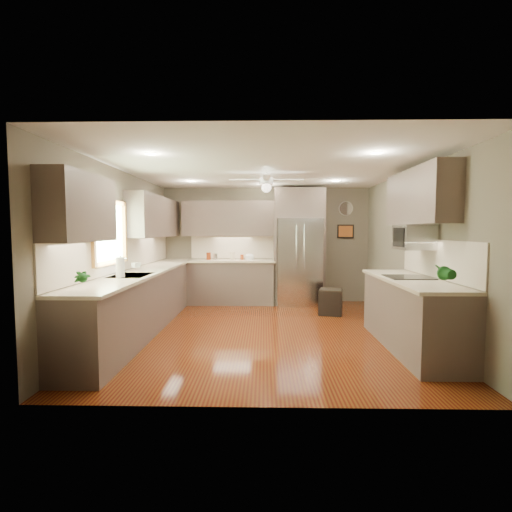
{
  "coord_description": "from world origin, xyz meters",
  "views": [
    {
      "loc": [
        -0.04,
        -5.7,
        1.58
      ],
      "look_at": [
        -0.17,
        0.6,
        1.14
      ],
      "focal_mm": 26.0,
      "sensor_mm": 36.0,
      "label": 1
    }
  ],
  "objects_px": {
    "potted_plant_left": "(81,277)",
    "bowl": "(250,259)",
    "canister_c": "(232,256)",
    "canister_a": "(209,256)",
    "canister_d": "(242,257)",
    "potted_plant_right": "(443,273)",
    "soap_bottle": "(136,265)",
    "canister_b": "(216,257)",
    "refrigerator": "(299,249)",
    "microwave": "(414,237)",
    "paper_towel": "(120,267)",
    "stool": "(331,302)"
  },
  "relations": [
    {
      "from": "canister_a",
      "to": "canister_d",
      "type": "distance_m",
      "value": 0.72
    },
    {
      "from": "bowl",
      "to": "paper_towel",
      "type": "bearing_deg",
      "value": -117.96
    },
    {
      "from": "bowl",
      "to": "microwave",
      "type": "height_order",
      "value": "microwave"
    },
    {
      "from": "canister_b",
      "to": "canister_a",
      "type": "bearing_deg",
      "value": 171.0
    },
    {
      "from": "canister_a",
      "to": "canister_c",
      "type": "bearing_deg",
      "value": -3.62
    },
    {
      "from": "potted_plant_right",
      "to": "bowl",
      "type": "relative_size",
      "value": 1.67
    },
    {
      "from": "canister_a",
      "to": "potted_plant_right",
      "type": "bearing_deg",
      "value": -51.11
    },
    {
      "from": "canister_b",
      "to": "potted_plant_right",
      "type": "xyz_separation_m",
      "value": [
        2.98,
        -3.87,
        0.11
      ]
    },
    {
      "from": "canister_b",
      "to": "refrigerator",
      "type": "distance_m",
      "value": 1.79
    },
    {
      "from": "potted_plant_left",
      "to": "bowl",
      "type": "distance_m",
      "value": 4.46
    },
    {
      "from": "canister_d",
      "to": "stool",
      "type": "distance_m",
      "value": 2.14
    },
    {
      "from": "canister_b",
      "to": "bowl",
      "type": "bearing_deg",
      "value": 2.87
    },
    {
      "from": "microwave",
      "to": "paper_towel",
      "type": "xyz_separation_m",
      "value": [
        -3.99,
        -0.25,
        -0.4
      ]
    },
    {
      "from": "canister_a",
      "to": "canister_b",
      "type": "height_order",
      "value": "canister_a"
    },
    {
      "from": "paper_towel",
      "to": "canister_a",
      "type": "bearing_deg",
      "value": 76.42
    },
    {
      "from": "canister_d",
      "to": "bowl",
      "type": "relative_size",
      "value": 0.52
    },
    {
      "from": "canister_c",
      "to": "refrigerator",
      "type": "height_order",
      "value": "refrigerator"
    },
    {
      "from": "canister_d",
      "to": "stool",
      "type": "bearing_deg",
      "value": -30.54
    },
    {
      "from": "canister_a",
      "to": "potted_plant_left",
      "type": "height_order",
      "value": "potted_plant_left"
    },
    {
      "from": "canister_c",
      "to": "potted_plant_left",
      "type": "relative_size",
      "value": 0.54
    },
    {
      "from": "bowl",
      "to": "paper_towel",
      "type": "xyz_separation_m",
      "value": [
        -1.62,
        -3.04,
        0.11
      ]
    },
    {
      "from": "bowl",
      "to": "microwave",
      "type": "xyz_separation_m",
      "value": [
        2.37,
        -2.79,
        0.51
      ]
    },
    {
      "from": "bowl",
      "to": "microwave",
      "type": "distance_m",
      "value": 3.7
    },
    {
      "from": "canister_c",
      "to": "microwave",
      "type": "height_order",
      "value": "microwave"
    },
    {
      "from": "canister_b",
      "to": "stool",
      "type": "distance_m",
      "value": 2.62
    },
    {
      "from": "microwave",
      "to": "canister_d",
      "type": "bearing_deg",
      "value": 132.53
    },
    {
      "from": "potted_plant_left",
      "to": "microwave",
      "type": "distance_m",
      "value": 4.21
    },
    {
      "from": "canister_d",
      "to": "microwave",
      "type": "bearing_deg",
      "value": -47.47
    },
    {
      "from": "soap_bottle",
      "to": "stool",
      "type": "xyz_separation_m",
      "value": [
        3.27,
        1.11,
        -0.79
      ]
    },
    {
      "from": "potted_plant_left",
      "to": "refrigerator",
      "type": "bearing_deg",
      "value": 57.17
    },
    {
      "from": "refrigerator",
      "to": "microwave",
      "type": "distance_m",
      "value": 3.03
    },
    {
      "from": "soap_bottle",
      "to": "paper_towel",
      "type": "xyz_separation_m",
      "value": [
        0.1,
        -0.89,
        0.05
      ]
    },
    {
      "from": "potted_plant_left",
      "to": "microwave",
      "type": "height_order",
      "value": "microwave"
    },
    {
      "from": "potted_plant_right",
      "to": "soap_bottle",
      "type": "bearing_deg",
      "value": 156.14
    },
    {
      "from": "canister_d",
      "to": "potted_plant_right",
      "type": "distance_m",
      "value": 4.57
    },
    {
      "from": "stool",
      "to": "microwave",
      "type": "bearing_deg",
      "value": -65.05
    },
    {
      "from": "canister_b",
      "to": "paper_towel",
      "type": "relative_size",
      "value": 0.48
    },
    {
      "from": "canister_b",
      "to": "paper_towel",
      "type": "xyz_separation_m",
      "value": [
        -0.89,
        -3.01,
        0.07
      ]
    },
    {
      "from": "bowl",
      "to": "paper_towel",
      "type": "height_order",
      "value": "paper_towel"
    },
    {
      "from": "canister_a",
      "to": "canister_d",
      "type": "relative_size",
      "value": 1.42
    },
    {
      "from": "canister_c",
      "to": "soap_bottle",
      "type": "distance_m",
      "value": 2.5
    },
    {
      "from": "potted_plant_left",
      "to": "canister_b",
      "type": "bearing_deg",
      "value": 78.24
    },
    {
      "from": "soap_bottle",
      "to": "potted_plant_right",
      "type": "height_order",
      "value": "potted_plant_right"
    },
    {
      "from": "canister_c",
      "to": "potted_plant_left",
      "type": "bearing_deg",
      "value": -106.46
    },
    {
      "from": "potted_plant_left",
      "to": "microwave",
      "type": "xyz_separation_m",
      "value": [
        3.96,
        1.38,
        0.39
      ]
    },
    {
      "from": "canister_d",
      "to": "paper_towel",
      "type": "bearing_deg",
      "value": -115.71
    },
    {
      "from": "potted_plant_left",
      "to": "potted_plant_right",
      "type": "xyz_separation_m",
      "value": [
        3.84,
        0.26,
        0.02
      ]
    },
    {
      "from": "canister_a",
      "to": "canister_c",
      "type": "relative_size",
      "value": 0.93
    },
    {
      "from": "canister_a",
      "to": "microwave",
      "type": "xyz_separation_m",
      "value": [
        3.26,
        -2.78,
        0.46
      ]
    },
    {
      "from": "canister_b",
      "to": "potted_plant_right",
      "type": "distance_m",
      "value": 4.89
    }
  ]
}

